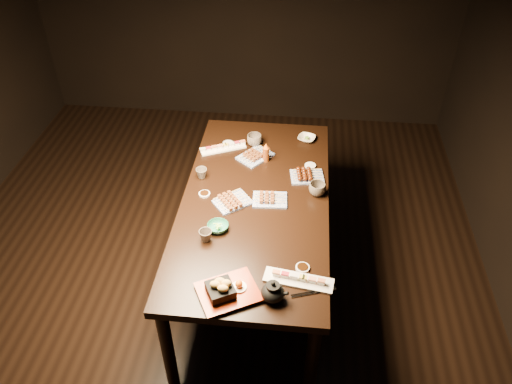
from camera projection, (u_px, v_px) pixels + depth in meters
ground at (201, 301)px, 3.40m from camera, size 5.00×5.00×0.00m
dining_table at (255, 243)px, 3.31m from camera, size 1.03×1.86×0.75m
sushi_platter_near at (299, 278)px, 2.55m from camera, size 0.37×0.15×0.04m
sushi_platter_far at (223, 147)px, 3.48m from camera, size 0.33×0.21×0.04m
yakitori_plate_center at (233, 200)px, 3.03m from camera, size 0.26×0.25×0.05m
yakitori_plate_right at (270, 197)px, 3.04m from camera, size 0.22×0.16×0.05m
yakitori_plate_left at (255, 154)px, 3.40m from camera, size 0.27×0.28×0.06m
tsukune_plate at (307, 174)px, 3.22m from camera, size 0.23×0.18×0.05m
edamame_bowl_green at (218, 227)px, 2.85m from camera, size 0.14×0.14×0.04m
edamame_bowl_cream at (307, 138)px, 3.57m from camera, size 0.15×0.15×0.03m
tempura_tray at (228, 287)px, 2.47m from camera, size 0.37×0.34×0.11m
teacup_near_left at (206, 236)px, 2.78m from camera, size 0.09×0.09×0.07m
teacup_mid_right at (317, 189)px, 3.08m from camera, size 0.14×0.14×0.08m
teacup_far_left at (202, 173)px, 3.22m from camera, size 0.09×0.09×0.07m
teacup_far_right at (254, 140)px, 3.51m from camera, size 0.10×0.10×0.08m
teapot at (273, 291)px, 2.44m from camera, size 0.16×0.16×0.12m
condiment_bottle at (266, 152)px, 3.34m from camera, size 0.06×0.06×0.14m
sauce_dish_west at (204, 194)px, 3.10m from camera, size 0.09×0.09×0.01m
sauce_dish_east at (310, 166)px, 3.33m from camera, size 0.09×0.09×0.01m
sauce_dish_se at (303, 268)px, 2.63m from camera, size 0.08×0.08×0.01m
sauce_dish_nw at (228, 144)px, 3.53m from camera, size 0.10×0.10×0.01m
chopsticks_near at (237, 300)px, 2.47m from camera, size 0.18×0.14×0.01m
chopsticks_se at (313, 292)px, 2.51m from camera, size 0.23×0.09×0.01m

